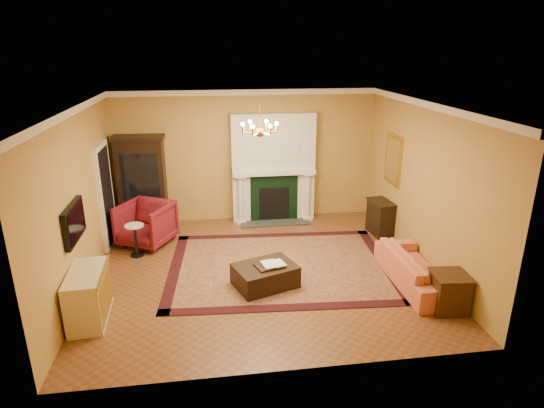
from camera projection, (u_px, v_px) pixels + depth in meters
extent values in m
cube|color=brown|center=(261.00, 271.00, 8.35)|extent=(6.00, 5.50, 0.02)
cube|color=silver|center=(260.00, 104.00, 7.35)|extent=(6.00, 5.50, 0.02)
cube|color=#B98742|center=(246.00, 156.00, 10.43)|extent=(6.00, 0.02, 3.00)
cube|color=#B98742|center=(289.00, 265.00, 5.27)|extent=(6.00, 0.02, 3.00)
cube|color=#B98742|center=(78.00, 201.00, 7.45)|extent=(0.02, 5.50, 3.00)
cube|color=#B98742|center=(425.00, 186.00, 8.25)|extent=(0.02, 5.50, 3.00)
cube|color=silver|center=(273.00, 168.00, 10.43)|extent=(1.90, 0.32, 2.50)
cube|color=silver|center=(274.00, 143.00, 10.08)|extent=(1.10, 0.01, 0.80)
cube|color=black|center=(274.00, 199.00, 10.51)|extent=(1.10, 0.02, 1.10)
cube|color=black|center=(274.00, 203.00, 10.53)|extent=(0.70, 0.02, 0.75)
cube|color=#333333|center=(275.00, 222.00, 10.57)|extent=(1.60, 0.50, 0.04)
cube|color=silver|center=(273.00, 171.00, 10.40)|extent=(1.90, 0.44, 0.10)
cylinder|color=silver|center=(240.00, 199.00, 10.38)|extent=(0.14, 0.14, 1.18)
cylinder|color=silver|center=(307.00, 196.00, 10.59)|extent=(0.14, 0.14, 1.18)
cube|color=white|center=(245.00, 92.00, 9.91)|extent=(6.00, 0.08, 0.12)
cube|color=white|center=(69.00, 112.00, 6.98)|extent=(0.08, 5.50, 0.12)
cube|color=white|center=(431.00, 105.00, 7.77)|extent=(0.08, 5.50, 0.12)
cube|color=silver|center=(106.00, 195.00, 9.19)|extent=(0.08, 1.05, 2.10)
cube|color=black|center=(108.00, 196.00, 9.20)|extent=(0.02, 0.85, 1.95)
cube|color=black|center=(74.00, 222.00, 6.94)|extent=(0.08, 0.95, 0.58)
cube|color=black|center=(77.00, 222.00, 6.95)|extent=(0.01, 0.85, 0.48)
cube|color=gold|center=(393.00, 159.00, 9.51)|extent=(0.05, 0.76, 1.05)
cube|color=white|center=(392.00, 160.00, 9.50)|extent=(0.01, 0.62, 0.90)
cylinder|color=gold|center=(260.00, 117.00, 7.42)|extent=(0.03, 0.03, 0.40)
sphere|color=gold|center=(260.00, 132.00, 7.50)|extent=(0.16, 0.16, 0.16)
sphere|color=#FFE5B2|center=(277.00, 123.00, 7.49)|extent=(0.07, 0.07, 0.07)
sphere|color=#FFE5B2|center=(266.00, 121.00, 7.70)|extent=(0.07, 0.07, 0.07)
sphere|color=#FFE5B2|center=(250.00, 122.00, 7.67)|extent=(0.07, 0.07, 0.07)
sphere|color=#FFE5B2|center=(243.00, 124.00, 7.42)|extent=(0.07, 0.07, 0.07)
sphere|color=#FFE5B2|center=(253.00, 127.00, 7.21)|extent=(0.07, 0.07, 0.07)
sphere|color=#FFE5B2|center=(270.00, 126.00, 7.25)|extent=(0.07, 0.07, 0.07)
cube|color=#48110F|center=(281.00, 266.00, 8.50)|extent=(4.30, 3.35, 0.02)
cube|color=black|center=(143.00, 185.00, 10.03)|extent=(1.02, 0.50, 2.00)
imported|color=maroon|center=(146.00, 222.00, 9.30)|extent=(1.26, 1.24, 0.98)
cylinder|color=black|center=(137.00, 255.00, 8.92)|extent=(0.26, 0.26, 0.04)
cylinder|color=black|center=(136.00, 240.00, 8.81)|extent=(0.05, 0.05, 0.58)
cylinder|color=white|center=(134.00, 226.00, 8.71)|extent=(0.36, 0.36, 0.03)
cube|color=beige|center=(88.00, 296.00, 6.75)|extent=(0.54, 1.07, 0.78)
imported|color=#D66544|center=(417.00, 263.00, 7.77)|extent=(0.58, 1.97, 0.77)
cube|color=#381C0F|center=(449.00, 293.00, 7.02)|extent=(0.55, 0.55, 0.58)
cube|color=black|center=(380.00, 218.00, 9.86)|extent=(0.45, 0.69, 0.72)
cube|color=black|center=(265.00, 275.00, 7.74)|extent=(1.19, 1.02, 0.37)
cube|color=black|center=(269.00, 266.00, 7.64)|extent=(0.51, 0.45, 0.03)
imported|color=gray|center=(263.00, 258.00, 7.54)|extent=(0.24, 0.08, 0.32)
imported|color=gray|center=(272.00, 257.00, 7.58)|extent=(0.21, 0.09, 0.29)
cylinder|color=gray|center=(245.00, 169.00, 10.28)|extent=(0.10, 0.10, 0.08)
cone|color=#103D1A|center=(244.00, 160.00, 10.22)|extent=(0.15, 0.15, 0.31)
cylinder|color=gray|center=(299.00, 167.00, 10.45)|extent=(0.10, 0.10, 0.08)
cone|color=#103D1A|center=(299.00, 158.00, 10.39)|extent=(0.14, 0.14, 0.31)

